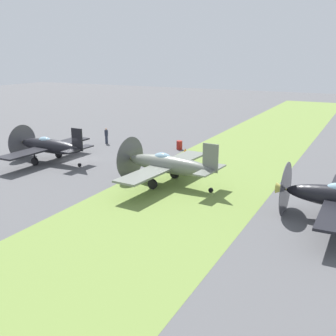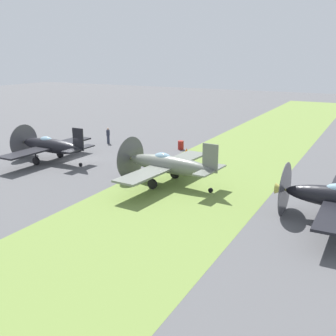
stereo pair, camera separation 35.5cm
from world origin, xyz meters
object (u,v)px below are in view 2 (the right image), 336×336
(airplane_lead, at_px, (50,146))
(fuel_drum, at_px, (181,145))
(runway_marker_cone, at_px, (187,150))
(ground_crew_chief, at_px, (108,135))
(airplane_wingman, at_px, (168,164))

(airplane_lead, relative_size, fuel_drum, 11.03)
(airplane_lead, xyz_separation_m, runway_marker_cone, (8.92, -9.46, -1.27))
(runway_marker_cone, bearing_deg, ground_crew_chief, 90.47)
(ground_crew_chief, height_order, fuel_drum, ground_crew_chief)
(fuel_drum, relative_size, runway_marker_cone, 2.05)
(airplane_wingman, distance_m, fuel_drum, 11.73)
(ground_crew_chief, bearing_deg, fuel_drum, -127.85)
(airplane_wingman, height_order, fuel_drum, airplane_wingman)
(airplane_wingman, bearing_deg, fuel_drum, 26.31)
(airplane_wingman, relative_size, runway_marker_cone, 23.67)
(airplane_wingman, bearing_deg, ground_crew_chief, 57.08)
(airplane_wingman, bearing_deg, runway_marker_cone, 22.51)
(fuel_drum, bearing_deg, airplane_wingman, -158.75)
(fuel_drum, bearing_deg, ground_crew_chief, 97.34)
(ground_crew_chief, bearing_deg, airplane_wingman, -173.17)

